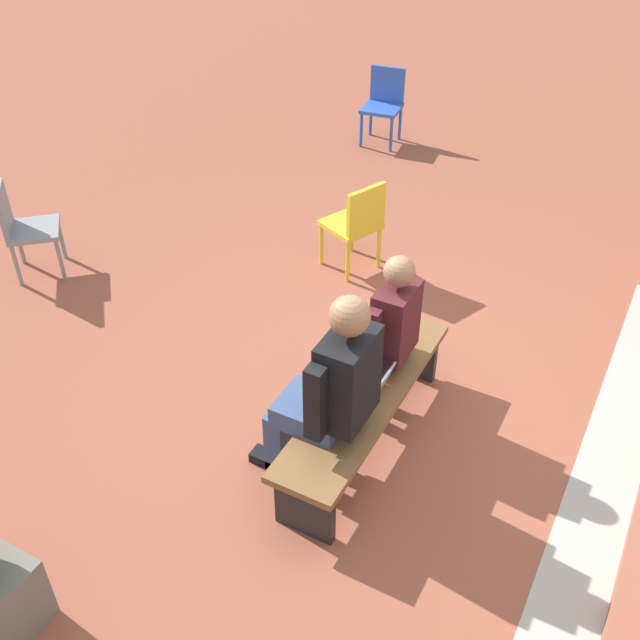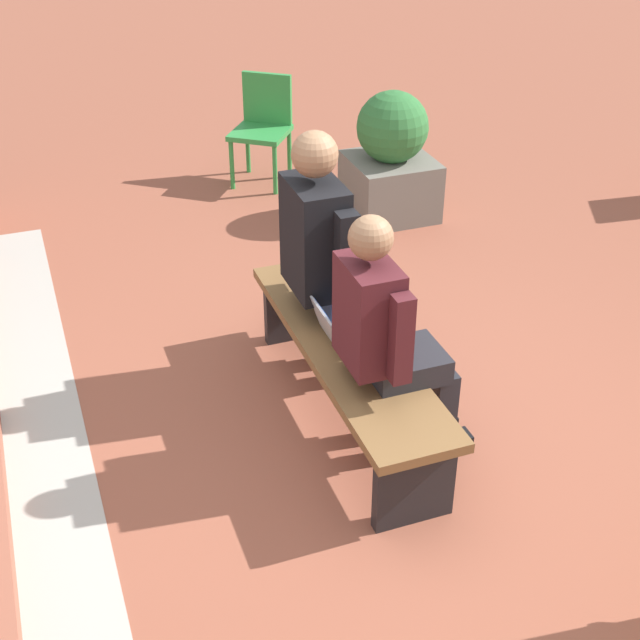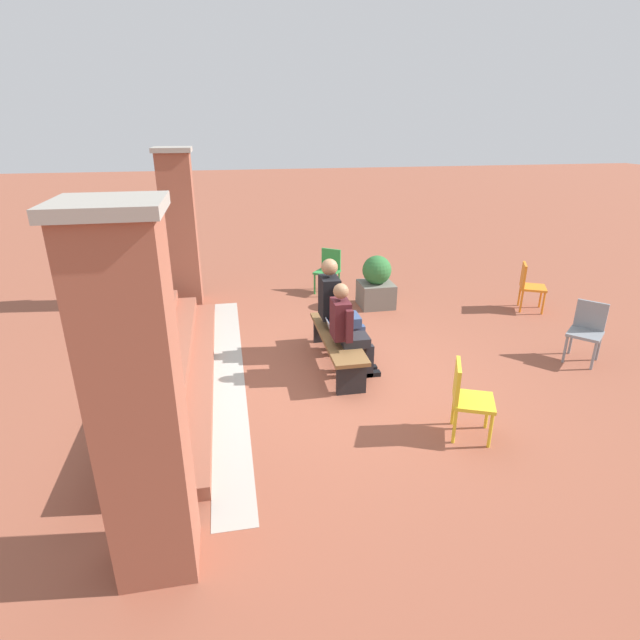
# 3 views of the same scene
# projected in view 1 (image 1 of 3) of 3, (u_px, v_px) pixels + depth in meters

# --- Properties ---
(ground_plane) EXTENTS (60.00, 60.00, 0.00)m
(ground_plane) POSITION_uv_depth(u_px,v_px,m) (396.00, 419.00, 5.17)
(ground_plane) COLOR brown
(concrete_strip) EXTENTS (5.61, 0.40, 0.01)m
(concrete_strip) POSITION_uv_depth(u_px,v_px,m) (590.00, 529.00, 4.44)
(concrete_strip) COLOR #A8A399
(concrete_strip) RESTS_ON ground
(bench) EXTENTS (1.80, 0.44, 0.45)m
(bench) POSITION_uv_depth(u_px,v_px,m) (365.00, 404.00, 4.78)
(bench) COLOR brown
(bench) RESTS_ON ground
(person_student) EXTENTS (0.51, 0.64, 1.29)m
(person_student) POSITION_uv_depth(u_px,v_px,m) (380.00, 331.00, 4.83)
(person_student) COLOR #232328
(person_student) RESTS_ON ground
(person_adult) EXTENTS (0.59, 0.75, 1.42)m
(person_adult) POSITION_uv_depth(u_px,v_px,m) (330.00, 388.00, 4.32)
(person_adult) COLOR #384C75
(person_adult) RESTS_ON ground
(laptop) EXTENTS (0.32, 0.29, 0.21)m
(laptop) POSITION_uv_depth(u_px,v_px,m) (366.00, 390.00, 4.67)
(laptop) COLOR #9EA0A5
(laptop) RESTS_ON bench
(plastic_chair_mid_courtyard) EXTENTS (0.47, 0.47, 0.84)m
(plastic_chair_mid_courtyard) POSITION_uv_depth(u_px,v_px,m) (384.00, 101.00, 8.60)
(plastic_chair_mid_courtyard) COLOR #2D56B7
(plastic_chair_mid_courtyard) RESTS_ON ground
(plastic_chair_foreground) EXTENTS (0.55, 0.55, 0.84)m
(plastic_chair_foreground) POSITION_uv_depth(u_px,v_px,m) (357.00, 222.00, 6.39)
(plastic_chair_foreground) COLOR gold
(plastic_chair_foreground) RESTS_ON ground
(plastic_chair_near_bench_left) EXTENTS (0.59, 0.59, 0.84)m
(plastic_chair_near_bench_left) POSITION_uv_depth(u_px,v_px,m) (23.00, 225.00, 6.34)
(plastic_chair_near_bench_left) COLOR gray
(plastic_chair_near_bench_left) RESTS_ON ground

